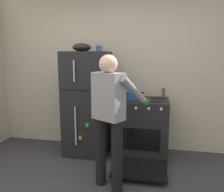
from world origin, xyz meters
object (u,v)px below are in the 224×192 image
at_px(stove_range, 143,129).
at_px(coffee_mug, 99,48).
at_px(refrigerator, 88,103).
at_px(person_cook, 111,110).
at_px(red_pot, 133,95).
at_px(mixing_bowl, 82,47).
at_px(pepper_mill, 164,93).

bearing_deg(stove_range, coffee_mug, 174.63).
xyz_separation_m(refrigerator, person_cook, (0.58, -0.96, 0.14)).
height_order(red_pot, mixing_bowl, mixing_bowl).
bearing_deg(coffee_mug, red_pot, -10.07).
bearing_deg(mixing_bowl, red_pot, -3.47).
height_order(stove_range, coffee_mug, coffee_mug).
distance_m(person_cook, pepper_mill, 1.32).
distance_m(person_cook, coffee_mug, 1.32).
relative_size(stove_range, red_pot, 3.71).
xyz_separation_m(refrigerator, pepper_mill, (1.21, 0.20, 0.17)).
bearing_deg(coffee_mug, mixing_bowl, -169.22).
xyz_separation_m(pepper_mill, mixing_bowl, (-1.29, -0.20, 0.72)).
height_order(person_cook, pepper_mill, person_cook).
bearing_deg(coffee_mug, person_cook, -68.58).
height_order(person_cook, red_pot, person_cook).
relative_size(person_cook, mixing_bowl, 5.44).
bearing_deg(stove_range, mixing_bowl, 178.95).
xyz_separation_m(stove_range, pepper_mill, (0.30, 0.22, 0.55)).
height_order(person_cook, mixing_bowl, mixing_bowl).
bearing_deg(refrigerator, person_cook, -58.95).
bearing_deg(red_pot, pepper_mill, 28.52).
xyz_separation_m(coffee_mug, pepper_mill, (1.02, 0.15, -0.70)).
relative_size(stove_range, pepper_mill, 7.84).
distance_m(stove_range, red_pot, 0.56).
xyz_separation_m(coffee_mug, mixing_bowl, (-0.26, -0.05, 0.02)).
bearing_deg(stove_range, pepper_mill, 36.00).
distance_m(red_pot, coffee_mug, 0.91).
bearing_deg(mixing_bowl, pepper_mill, 8.84).
distance_m(refrigerator, person_cook, 1.13).
relative_size(red_pot, mixing_bowl, 1.12).
height_order(red_pot, pepper_mill, pepper_mill).
distance_m(person_cook, mixing_bowl, 1.39).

